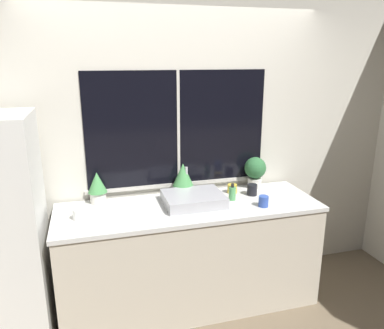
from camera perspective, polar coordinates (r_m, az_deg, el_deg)
ground_plane at (r=3.29m, az=1.40°, el=-23.46°), size 14.00×14.00×0.00m
wall_back at (r=3.34m, az=-2.22°, el=3.23°), size 8.00×0.09×2.70m
wall_right at (r=4.94m, az=20.77°, el=6.37°), size 0.06×7.00×2.70m
counter at (r=3.30m, az=-0.33°, el=-13.65°), size 2.16×0.70×0.92m
sink at (r=3.11m, az=0.21°, el=-5.25°), size 0.49×0.44×0.26m
potted_plant_left at (r=3.20m, az=-14.22°, el=-3.25°), size 0.16×0.16×0.27m
potted_plant_center at (r=3.29m, az=-1.38°, el=-1.92°), size 0.18×0.18×0.29m
potted_plant_right at (r=3.51m, az=9.61°, el=-0.87°), size 0.20×0.20×0.29m
soap_bottle at (r=3.21m, az=6.16°, el=-4.37°), size 0.06×0.06×0.15m
mug_black at (r=3.35m, az=9.14°, el=-3.82°), size 0.09×0.09×0.10m
mug_yellow at (r=3.38m, az=6.14°, el=-3.68°), size 0.08×0.08×0.08m
mug_blue at (r=3.12m, az=10.84°, el=-5.52°), size 0.08×0.08×0.09m
mug_white at (r=2.95m, az=-16.85°, el=-7.27°), size 0.09×0.09×0.08m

